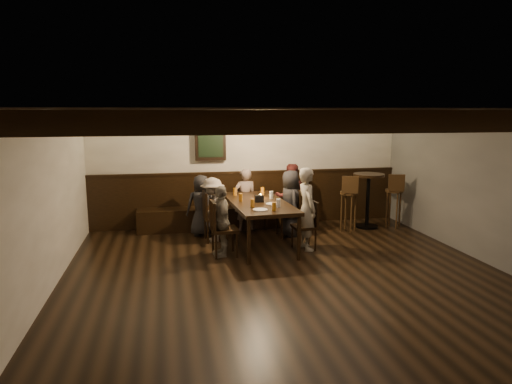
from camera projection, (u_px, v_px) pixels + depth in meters
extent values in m
plane|color=black|center=(293.00, 283.00, 6.40)|extent=(7.00, 7.00, 0.00)
plane|color=black|center=(296.00, 110.00, 5.98)|extent=(7.00, 7.00, 0.00)
plane|color=beige|center=(248.00, 168.00, 9.57)|extent=(6.50, 0.00, 6.50)
plane|color=#4E4E4B|center=(504.00, 191.00, 6.81)|extent=(0.00, 7.00, 7.00)
plane|color=beige|center=(38.00, 209.00, 5.56)|extent=(0.00, 7.00, 7.00)
cube|color=black|center=(249.00, 199.00, 9.64)|extent=(6.50, 0.08, 1.10)
cube|color=black|center=(213.00, 218.00, 9.29)|extent=(3.00, 0.45, 0.45)
cube|color=black|center=(210.00, 143.00, 9.22)|extent=(0.62, 0.12, 0.72)
cube|color=black|center=(211.00, 143.00, 9.16)|extent=(0.50, 0.02, 0.58)
cube|color=black|center=(411.00, 121.00, 3.19)|extent=(6.50, 0.10, 0.16)
cube|color=black|center=(347.00, 119.00, 4.31)|extent=(6.50, 0.10, 0.16)
cube|color=black|center=(309.00, 117.00, 5.43)|extent=(6.50, 0.10, 0.16)
cube|color=black|center=(285.00, 116.00, 6.55)|extent=(6.50, 0.10, 0.16)
cube|color=black|center=(267.00, 115.00, 7.67)|extent=(6.50, 0.10, 0.16)
cube|color=black|center=(254.00, 115.00, 8.79)|extent=(6.50, 0.10, 0.16)
sphere|color=#FFE099|center=(105.00, 122.00, 8.27)|extent=(0.07, 0.07, 0.07)
sphere|color=#FFE099|center=(182.00, 121.00, 8.53)|extent=(0.07, 0.07, 0.07)
sphere|color=#FFE099|center=(254.00, 121.00, 8.79)|extent=(0.07, 0.07, 0.07)
sphere|color=#FFE099|center=(322.00, 121.00, 9.06)|extent=(0.07, 0.07, 0.07)
sphere|color=#FFE099|center=(386.00, 120.00, 9.32)|extent=(0.07, 0.07, 0.07)
cube|color=black|center=(258.00, 203.00, 8.10)|extent=(1.07, 2.17, 0.06)
cylinder|color=black|center=(249.00, 242.00, 7.12)|extent=(0.06, 0.06, 0.73)
cylinder|color=black|center=(225.00, 214.00, 9.02)|extent=(0.06, 0.06, 0.73)
cylinder|color=black|center=(299.00, 238.00, 7.32)|extent=(0.06, 0.06, 0.73)
cylinder|color=black|center=(266.00, 212.00, 9.22)|extent=(0.06, 0.06, 0.73)
cube|color=black|center=(216.00, 218.00, 8.41)|extent=(0.45, 0.45, 0.05)
cube|color=black|center=(205.00, 205.00, 8.32)|extent=(0.06, 0.42, 0.46)
cube|color=black|center=(224.00, 230.00, 7.55)|extent=(0.45, 0.45, 0.05)
cube|color=black|center=(213.00, 215.00, 7.46)|extent=(0.06, 0.43, 0.46)
cube|color=black|center=(288.00, 214.00, 8.76)|extent=(0.43, 0.43, 0.05)
cube|color=black|center=(297.00, 201.00, 8.76)|extent=(0.06, 0.41, 0.45)
cube|color=black|center=(304.00, 227.00, 7.90)|extent=(0.41, 0.41, 0.05)
cube|color=black|center=(314.00, 213.00, 7.90)|extent=(0.06, 0.39, 0.42)
imported|color=black|center=(201.00, 205.00, 8.77)|extent=(0.60, 0.41, 1.18)
imported|color=slate|center=(245.00, 200.00, 9.12)|extent=(0.47, 0.33, 1.26)
imported|color=maroon|center=(290.00, 197.00, 9.19)|extent=(0.68, 0.54, 1.34)
imported|color=gray|center=(213.00, 210.00, 8.37)|extent=(0.48, 0.79, 1.19)
imported|color=gray|center=(221.00, 221.00, 7.52)|extent=(0.33, 0.71, 1.18)
imported|color=black|center=(290.00, 203.00, 8.73)|extent=(0.44, 0.64, 1.27)
imported|color=gray|center=(307.00, 209.00, 7.86)|extent=(0.37, 0.54, 1.43)
cylinder|color=#BF7219|center=(235.00, 192.00, 8.68)|extent=(0.07, 0.07, 0.14)
cylinder|color=#BF7219|center=(262.00, 191.00, 8.76)|extent=(0.07, 0.07, 0.14)
cylinder|color=#BF7219|center=(241.00, 197.00, 8.10)|extent=(0.07, 0.07, 0.14)
cylinder|color=silver|center=(271.00, 195.00, 8.34)|extent=(0.07, 0.07, 0.14)
cylinder|color=#BF7219|center=(252.00, 203.00, 7.60)|extent=(0.07, 0.07, 0.14)
cylinder|color=silver|center=(278.00, 203.00, 7.60)|extent=(0.07, 0.07, 0.14)
cylinder|color=#BF7219|center=(274.00, 207.00, 7.33)|extent=(0.07, 0.07, 0.14)
cylinder|color=white|center=(260.00, 210.00, 7.39)|extent=(0.24, 0.24, 0.01)
cylinder|color=white|center=(273.00, 204.00, 7.85)|extent=(0.24, 0.24, 0.01)
cube|color=black|center=(259.00, 199.00, 8.03)|extent=(0.15, 0.10, 0.12)
cylinder|color=beige|center=(261.00, 197.00, 8.40)|extent=(0.05, 0.05, 0.05)
cylinder|color=black|center=(367.00, 226.00, 9.46)|extent=(0.46, 0.46, 0.04)
cylinder|color=black|center=(368.00, 201.00, 9.37)|extent=(0.07, 0.07, 1.05)
cylinder|color=black|center=(369.00, 175.00, 9.27)|extent=(0.63, 0.63, 0.05)
cylinder|color=#342210|center=(349.00, 193.00, 9.04)|extent=(0.36, 0.36, 0.05)
cube|color=#342210|center=(350.00, 185.00, 8.84)|extent=(0.31, 0.13, 0.34)
cylinder|color=#342210|center=(394.00, 191.00, 9.28)|extent=(0.36, 0.36, 0.05)
cube|color=#342210|center=(397.00, 183.00, 9.08)|extent=(0.31, 0.12, 0.34)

